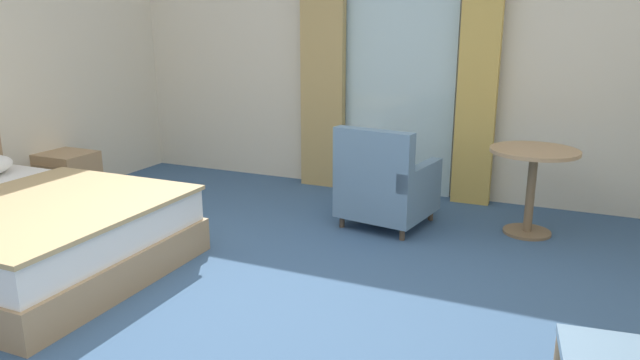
% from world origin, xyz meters
% --- Properties ---
extents(ground, '(6.48, 6.42, 0.10)m').
position_xyz_m(ground, '(0.00, 0.00, -0.05)').
color(ground, '#38567A').
extents(wall_back, '(6.08, 0.12, 2.56)m').
position_xyz_m(wall_back, '(0.00, 2.95, 1.28)').
color(wall_back, beige).
rests_on(wall_back, ground).
extents(balcony_glass_door, '(1.13, 0.02, 2.26)m').
position_xyz_m(balcony_glass_door, '(0.12, 2.87, 1.13)').
color(balcony_glass_door, silver).
rests_on(balcony_glass_door, ground).
extents(curtain_panel_left, '(0.47, 0.10, 2.28)m').
position_xyz_m(curtain_panel_left, '(-0.66, 2.77, 1.14)').
color(curtain_panel_left, tan).
rests_on(curtain_panel_left, ground).
extents(curtain_panel_right, '(0.36, 0.10, 2.28)m').
position_xyz_m(curtain_panel_right, '(0.91, 2.77, 1.14)').
color(curtain_panel_right, tan).
rests_on(curtain_panel_right, ground).
extents(bed, '(2.27, 1.70, 0.96)m').
position_xyz_m(bed, '(-1.87, -0.12, 0.27)').
color(bed, tan).
rests_on(bed, ground).
extents(nightstand, '(0.49, 0.44, 0.48)m').
position_xyz_m(nightstand, '(-2.69, 1.22, 0.24)').
color(nightstand, tan).
rests_on(nightstand, ground).
extents(armchair_by_window, '(0.79, 0.80, 0.87)m').
position_xyz_m(armchair_by_window, '(0.35, 1.79, 0.35)').
color(armchair_by_window, slate).
rests_on(armchair_by_window, ground).
extents(round_cafe_table, '(0.70, 0.70, 0.71)m').
position_xyz_m(round_cafe_table, '(1.50, 2.08, 0.53)').
color(round_cafe_table, tan).
rests_on(round_cafe_table, ground).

